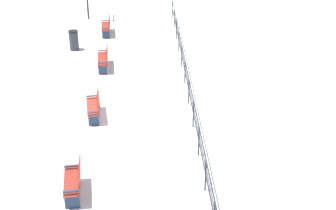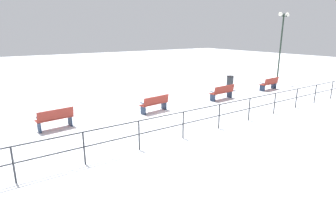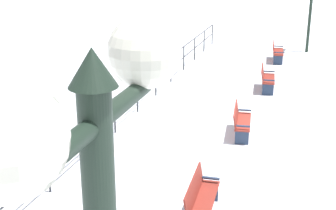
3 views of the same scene
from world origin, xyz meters
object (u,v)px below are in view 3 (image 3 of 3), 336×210
bench_fifth (277,52)px  bench_third (241,121)px  bench_fourth (267,78)px  bench_second (200,198)px

bench_fifth → bench_third: bearing=-96.5°
bench_fourth → bench_fifth: 4.70m
bench_second → bench_third: 4.69m
bench_fourth → bench_fifth: size_ratio=0.94×
bench_fifth → bench_fourth: bearing=-94.8°
bench_third → bench_fourth: size_ratio=1.06×
bench_third → bench_fourth: bench_fourth is taller
bench_third → bench_second: bearing=-97.6°
bench_fourth → bench_fifth: (-0.09, 4.70, -0.01)m
bench_third → bench_fourth: bearing=80.6°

